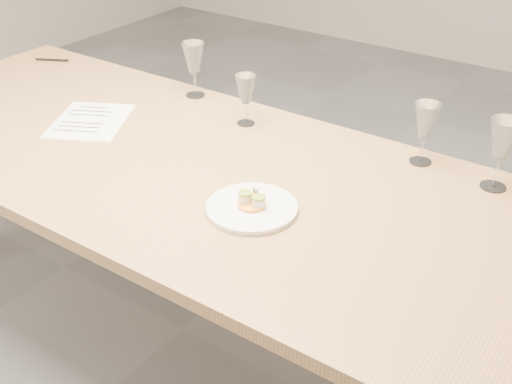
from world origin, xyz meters
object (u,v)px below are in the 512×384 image
Objects in this scene: ballpoint_pen at (52,60)px; wine_glass_0 at (194,59)px; dinner_plate at (252,207)px; wine_glass_2 at (426,122)px; dining_table at (170,172)px; wine_glass_1 at (246,90)px; recipe_sheet at (90,121)px; wine_glass_3 at (503,141)px.

wine_glass_0 is at bearing -24.00° from ballpoint_pen.
dinner_plate reaches higher than ballpoint_pen.
dinner_plate is 1.29× the size of wine_glass_2.
dining_table is at bearing 163.73° from dinner_plate.
wine_glass_2 reaches higher than wine_glass_1.
dining_table is at bearing -48.38° from ballpoint_pen.
wine_glass_1 is (0.47, 0.30, 0.12)m from recipe_sheet.
ballpoint_pen is at bearing 160.92° from dinner_plate.
wine_glass_0 is 0.92m from wine_glass_2.
wine_glass_3 reaches higher than wine_glass_0.
wine_glass_0 reaches higher than dining_table.
recipe_sheet is 1.86× the size of wine_glass_0.
dinner_plate is at bearing -38.58° from recipe_sheet.
wine_glass_1 is (0.07, 0.33, 0.19)m from dining_table.
dining_table is 13.43× the size of wine_glass_1.
wine_glass_1 reaches higher than dining_table.
recipe_sheet is at bearing -164.90° from wine_glass_3.
dining_table is 6.16× the size of recipe_sheet.
dinner_plate is 0.73m from wine_glass_3.
dinner_plate reaches higher than recipe_sheet.
wine_glass_3 is at bearing -27.63° from ballpoint_pen.
dining_table is 0.82m from wine_glass_2.
ballpoint_pen is at bearing 159.79° from dining_table.
wine_glass_2 reaches higher than recipe_sheet.
wine_glass_1 is 0.62m from wine_glass_2.
wine_glass_2 is 0.92× the size of wine_glass_3.
wine_glass_1 is at bearing -176.10° from wine_glass_3.
wine_glass_2 is at bearing -8.53° from recipe_sheet.
dining_table is 1.02m from wine_glass_3.
ballpoint_pen is at bearing -179.46° from wine_glass_3.
wine_glass_1 is 0.83× the size of wine_glass_3.
ballpoint_pen is 0.69× the size of wine_glass_2.
wine_glass_0 is 1.17× the size of wine_glass_1.
wine_glass_0 is at bearing 178.14° from wine_glass_3.
dining_table is 17.73× the size of ballpoint_pen.
wine_glass_3 is (1.92, 0.02, 0.15)m from ballpoint_pen.
dining_table is 11.48× the size of wine_glass_0.
wine_glass_2 is (0.68, 0.41, 0.21)m from dining_table.
wine_glass_3 is (0.92, 0.39, 0.22)m from dining_table.
dinner_plate is at bearing -134.88° from wine_glass_3.
wine_glass_1 is 0.85m from wine_glass_3.
dinner_plate reaches higher than dining_table.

